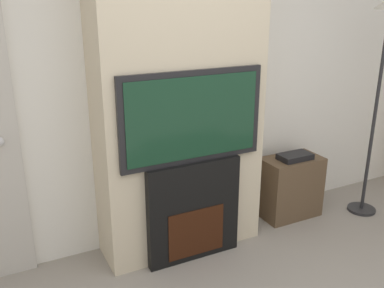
{
  "coord_description": "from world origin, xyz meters",
  "views": [
    {
      "loc": [
        -1.27,
        -0.93,
        1.87
      ],
      "look_at": [
        0.0,
        1.6,
        0.9
      ],
      "focal_mm": 40.0,
      "sensor_mm": 36.0,
      "label": 1
    }
  ],
  "objects": [
    {
      "name": "fireplace",
      "position": [
        0.0,
        1.59,
        0.38
      ],
      "size": [
        0.72,
        0.15,
        0.77
      ],
      "color": "black",
      "rests_on": "ground_plane"
    },
    {
      "name": "television",
      "position": [
        0.0,
        1.59,
        1.09
      ],
      "size": [
        1.06,
        0.07,
        0.65
      ],
      "color": "black",
      "rests_on": "fireplace"
    },
    {
      "name": "media_stand",
      "position": [
        1.07,
        1.78,
        0.28
      ],
      "size": [
        0.53,
        0.31,
        0.6
      ],
      "color": "brown",
      "rests_on": "ground_plane"
    },
    {
      "name": "chimney_breast",
      "position": [
        0.0,
        1.8,
        1.35
      ],
      "size": [
        1.22,
        0.4,
        2.7
      ],
      "color": "beige",
      "rests_on": "ground_plane"
    },
    {
      "name": "floor_lamp",
      "position": [
        1.73,
        1.53,
        1.39
      ],
      "size": [
        0.26,
        0.26,
        1.88
      ],
      "color": "#262628",
      "rests_on": "ground_plane"
    },
    {
      "name": "wall_back",
      "position": [
        0.0,
        2.03,
        1.35
      ],
      "size": [
        6.0,
        0.06,
        2.7
      ],
      "color": "silver",
      "rests_on": "ground_plane"
    }
  ]
}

